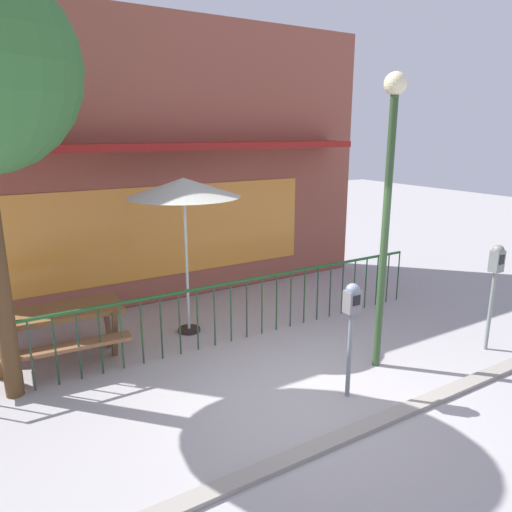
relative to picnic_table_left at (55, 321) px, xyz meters
name	(u,v)px	position (x,y,z in m)	size (l,w,h in m)	color
ground	(304,397)	(2.41, -2.54, -0.61)	(40.00, 40.00, 0.00)	#9D9A9B
pub_storefront	(165,164)	(2.41, 1.85, 1.97)	(8.67, 1.26, 5.18)	#522325
patio_fence_front	(231,301)	(2.41, -0.67, 0.05)	(7.31, 0.04, 0.97)	#1B5022
picnic_table_left	(55,321)	(0.00, 0.00, 0.00)	(1.89, 1.48, 0.79)	brown
patio_umbrella	(184,189)	(2.00, 0.03, 1.71)	(1.72, 1.72, 2.49)	black
parking_meter_near	(352,310)	(2.87, -2.80, 0.51)	(0.18, 0.17, 1.46)	slate
parking_meter_far	(496,270)	(5.53, -2.89, 0.63)	(0.18, 0.17, 1.61)	gray
street_lamp	(388,183)	(3.76, -2.40, 1.91)	(0.28, 0.28, 3.86)	#2D4727
curb_edge	(354,434)	(2.41, -3.43, -0.61)	(12.14, 0.20, 0.11)	gray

